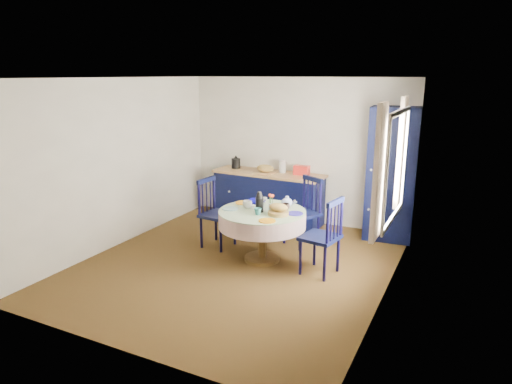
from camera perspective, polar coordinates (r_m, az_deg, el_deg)
floor at (r=6.37m, az=-2.48°, el=-9.04°), size 4.50×4.50×0.00m
ceiling at (r=5.84m, az=-2.76°, el=14.07°), size 4.50×4.50×0.00m
wall_back at (r=7.99m, az=5.19°, el=5.15°), size 4.00×0.02×2.50m
wall_left at (r=7.14m, az=-16.85°, el=3.46°), size 0.02×4.50×2.50m
wall_right at (r=5.34m, az=16.57°, el=-0.14°), size 0.02×4.50×2.50m
window at (r=5.58m, az=16.84°, el=3.35°), size 0.10×1.74×1.45m
kitchen_counter at (r=8.05m, az=1.56°, el=-0.50°), size 2.00×0.70×1.12m
pantry_cabinet at (r=7.36m, az=16.58°, el=2.11°), size 0.77×0.59×2.08m
dining_table at (r=6.30m, az=0.86°, el=-3.40°), size 1.20×1.20×1.01m
chair_left at (r=6.89m, az=-5.11°, el=-2.56°), size 0.48×0.50×1.04m
chair_far at (r=6.96m, az=6.01°, el=-2.39°), size 0.62×0.62×1.04m
chair_right at (r=5.96m, az=8.39°, el=-5.47°), size 0.51×0.53×1.03m
mug_a at (r=6.38m, az=-1.09°, el=-1.55°), size 0.13×0.13×0.10m
mug_b at (r=6.07m, az=0.23°, el=-2.45°), size 0.10×0.10×0.09m
mug_c at (r=6.30m, az=3.74°, el=-1.86°), size 0.11×0.11×0.09m
mug_d at (r=6.62m, az=1.03°, el=-1.04°), size 0.09×0.09×0.08m
cobalt_bowl at (r=6.55m, az=0.02°, el=-1.30°), size 0.26×0.26×0.06m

